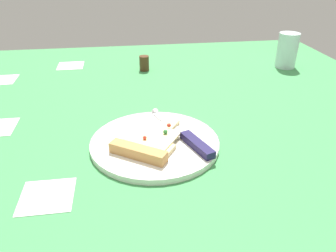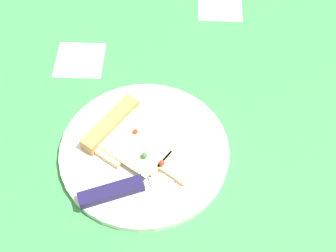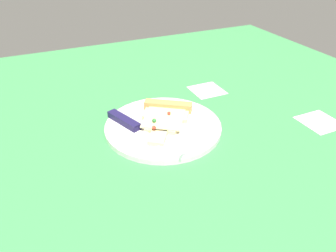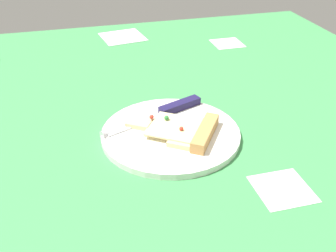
# 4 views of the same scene
# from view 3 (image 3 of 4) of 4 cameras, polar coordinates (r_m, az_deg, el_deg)

# --- Properties ---
(ground_plane) EXTENTS (1.52, 1.52, 0.03)m
(ground_plane) POSITION_cam_3_polar(r_m,az_deg,el_deg) (0.71, 2.26, -4.04)
(ground_plane) COLOR #3D8C4C
(ground_plane) RESTS_ON ground
(plate) EXTENTS (0.28, 0.28, 0.01)m
(plate) POSITION_cam_3_polar(r_m,az_deg,el_deg) (0.75, -0.90, -0.09)
(plate) COLOR white
(plate) RESTS_ON ground_plane
(pizza_slice) EXTENTS (0.19, 0.16, 0.02)m
(pizza_slice) POSITION_cam_3_polar(r_m,az_deg,el_deg) (0.76, -0.55, 1.85)
(pizza_slice) COLOR beige
(pizza_slice) RESTS_ON plate
(knife) EXTENTS (0.23, 0.11, 0.02)m
(knife) POSITION_cam_3_polar(r_m,az_deg,el_deg) (0.72, -5.77, -0.41)
(knife) COLOR silver
(knife) RESTS_ON plate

